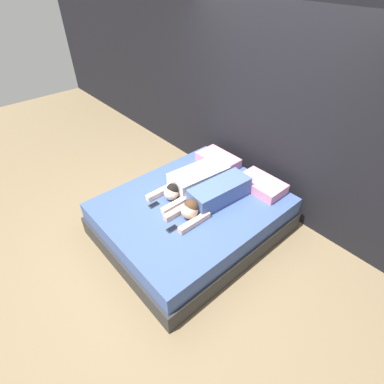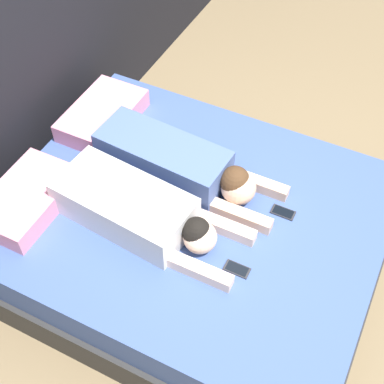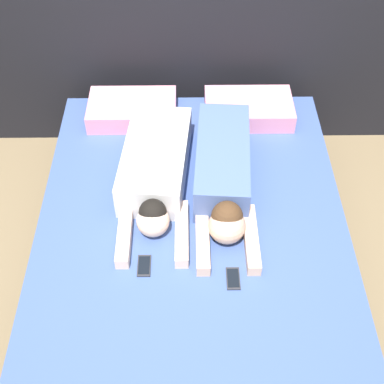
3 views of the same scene
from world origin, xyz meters
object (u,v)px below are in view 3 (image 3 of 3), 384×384
object	(u,v)px
pillow_head_left	(132,110)
cell_phone_left	(144,266)
bed	(192,237)
cell_phone_right	(233,279)
pillow_head_right	(249,109)
person_right	(223,175)
person_left	(155,171)

from	to	relation	value
pillow_head_left	cell_phone_left	bearing A→B (deg)	-83.71
bed	cell_phone_right	xyz separation A→B (m)	(0.20, -0.47, 0.26)
bed	pillow_head_right	bearing A→B (deg)	65.10
person_right	cell_phone_right	world-z (taller)	person_right
pillow_head_right	person_right	distance (m)	0.70
bed	person_left	xyz separation A→B (m)	(-0.21, 0.22, 0.35)
bed	pillow_head_right	xyz separation A→B (m)	(0.39, 0.83, 0.31)
pillow_head_right	person_right	bearing A→B (deg)	-107.02
bed	cell_phone_right	bearing A→B (deg)	-66.54
person_left	person_right	size ratio (longest dim) A/B	0.97
bed	cell_phone_left	xyz separation A→B (m)	(-0.25, -0.38, 0.26)
cell_phone_left	cell_phone_right	xyz separation A→B (m)	(0.46, -0.08, 0.00)
person_right	cell_phone_left	world-z (taller)	person_right
person_left	cell_phone_left	bearing A→B (deg)	-93.96
person_left	person_right	bearing A→B (deg)	-7.39
pillow_head_right	cell_phone_left	xyz separation A→B (m)	(-0.64, -1.22, -0.06)
bed	cell_phone_right	distance (m)	0.57
person_left	cell_phone_right	world-z (taller)	person_left
person_left	pillow_head_right	bearing A→B (deg)	45.90
person_right	cell_phone_left	size ratio (longest dim) A/B	8.51
pillow_head_left	person_left	xyz separation A→B (m)	(0.18, -0.62, 0.04)
person_right	cell_phone_right	xyz separation A→B (m)	(0.02, -0.63, -0.11)
person_right	cell_phone_right	distance (m)	0.64
pillow_head_left	person_left	size ratio (longest dim) A/B	0.53
pillow_head_left	pillow_head_right	distance (m)	0.77
bed	cell_phone_right	world-z (taller)	cell_phone_right
person_left	cell_phone_left	size ratio (longest dim) A/B	8.26
cell_phone_left	person_left	bearing A→B (deg)	86.04
pillow_head_right	cell_phone_right	size ratio (longest dim) A/B	4.35
bed	pillow_head_right	size ratio (longest dim) A/B	3.72
person_right	cell_phone_right	size ratio (longest dim) A/B	8.51
cell_phone_left	pillow_head_left	bearing A→B (deg)	96.29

